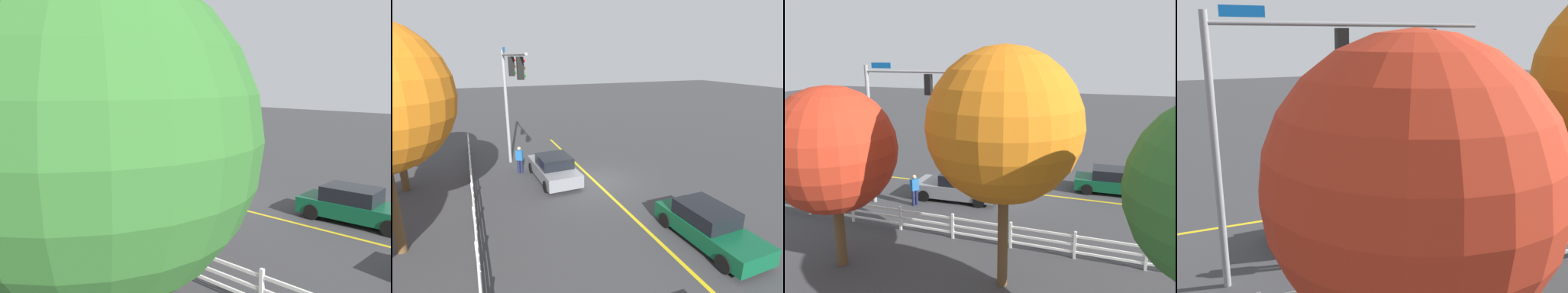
% 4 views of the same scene
% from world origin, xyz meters
% --- Properties ---
extents(ground_plane, '(120.00, 120.00, 0.00)m').
position_xyz_m(ground_plane, '(0.00, 0.00, 0.00)').
color(ground_plane, '#38383A').
extents(lane_center_stripe, '(28.00, 0.16, 0.01)m').
position_xyz_m(lane_center_stripe, '(-4.00, 0.00, 0.00)').
color(lane_center_stripe, gold).
rests_on(lane_center_stripe, ground_plane).
extents(signal_assembly, '(7.85, 0.37, 7.45)m').
position_xyz_m(signal_assembly, '(3.01, 4.04, 5.25)').
color(signal_assembly, gray).
rests_on(signal_assembly, ground_plane).
extents(car_1, '(4.62, 1.98, 1.44)m').
position_xyz_m(car_1, '(-6.99, -1.74, 0.69)').
color(car_1, '#0C4C2D').
rests_on(car_1, ground_plane).
extents(car_2, '(4.68, 2.19, 1.52)m').
position_xyz_m(car_2, '(1.23, 2.13, 0.71)').
color(car_2, slate).
rests_on(car_2, ground_plane).
extents(pedestrian, '(0.43, 0.48, 1.69)m').
position_xyz_m(pedestrian, '(3.00, 3.77, 0.93)').
color(pedestrian, '#191E3F').
rests_on(pedestrian, ground_plane).
extents(white_rail_fence, '(26.10, 0.10, 1.15)m').
position_xyz_m(white_rail_fence, '(-3.00, 6.61, 0.60)').
color(white_rail_fence, white).
rests_on(white_rail_fence, ground_plane).
extents(tree_1, '(4.63, 4.63, 6.84)m').
position_xyz_m(tree_1, '(2.78, 9.94, 4.51)').
color(tree_1, brown).
rests_on(tree_1, ground_plane).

